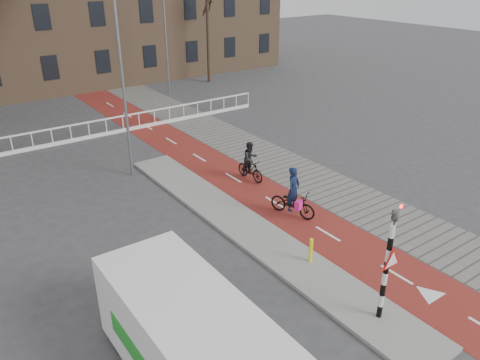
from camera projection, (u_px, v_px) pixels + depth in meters
ground at (340, 276)px, 14.63m from camera, size 120.00×120.00×0.00m
bike_lane at (210, 164)px, 22.80m from camera, size 2.50×60.00×0.01m
sidewalk at (256, 152)px, 24.28m from camera, size 3.00×60.00×0.01m
curb_island at (246, 228)px, 17.19m from camera, size 1.80×16.00×0.12m
traffic_signal at (388, 259)px, 11.98m from camera, size 0.80×0.80×3.68m
bollard at (311, 250)px, 14.98m from camera, size 0.12×0.12×0.83m
cyclist_near at (293, 200)px, 17.89m from camera, size 1.26×2.03×1.99m
cyclist_far at (250, 164)px, 20.84m from camera, size 0.79×1.67×1.79m
van at (190, 342)px, 10.38m from camera, size 2.25×5.53×2.38m
railing at (33, 144)px, 24.41m from camera, size 28.00×0.10×0.99m
tree_right at (208, 32)px, 37.05m from camera, size 0.24×0.24×7.87m
streetlight_near at (124, 90)px, 19.95m from camera, size 0.12×0.12×8.00m
streetlight_right at (166, 40)px, 33.69m from camera, size 0.12×0.12×7.76m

